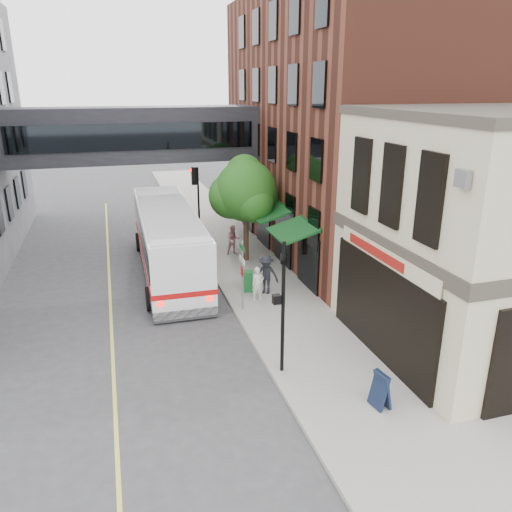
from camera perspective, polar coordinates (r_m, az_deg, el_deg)
ground at (r=15.49m, az=4.05°, el=-17.31°), size 120.00×120.00×0.00m
sidewalk_main at (r=27.98m, az=-2.06°, el=0.02°), size 4.00×60.00×0.15m
brick_building at (r=30.41m, az=12.48°, el=14.46°), size 13.76×18.00×14.00m
skyway_bridge at (r=29.80m, az=-13.84°, el=13.34°), size 14.00×3.18×3.00m
traffic_signal_near at (r=15.76m, az=3.03°, el=-4.11°), size 0.44×0.22×4.60m
traffic_signal_far at (r=29.62m, az=-6.90°, el=7.51°), size 0.53×0.28×4.50m
street_sign_pole at (r=20.59m, az=-1.57°, el=-1.56°), size 0.08×0.75×3.00m
street_tree at (r=26.28m, az=-1.32°, el=7.46°), size 3.80×3.20×5.60m
lane_marking at (r=23.50m, az=-16.33°, el=-4.75°), size 0.12×40.00×0.01m
bus at (r=25.59m, az=-10.03°, el=2.04°), size 3.09×12.16×3.26m
pedestrian_a at (r=21.84m, az=0.21°, el=-3.21°), size 0.56×0.37×1.51m
pedestrian_b at (r=27.79m, az=-2.59°, el=1.85°), size 0.83×0.66×1.66m
pedestrian_c at (r=22.50m, az=1.16°, el=-2.13°), size 1.34×1.19×1.81m
newspaper_box at (r=22.88m, az=-0.98°, el=-2.90°), size 0.59×0.55×0.96m
sandwich_board at (r=15.53m, az=14.06°, el=-14.62°), size 0.49×0.67×1.11m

